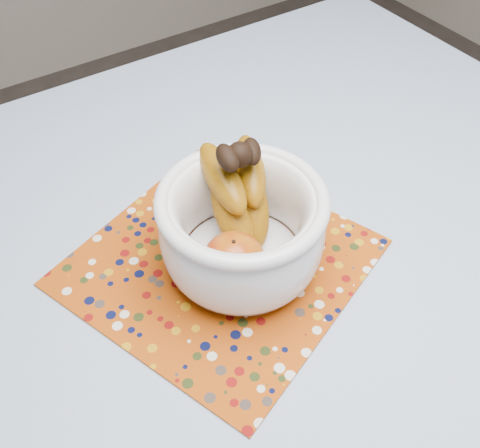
{
  "coord_description": "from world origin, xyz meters",
  "views": [
    {
      "loc": [
        -0.38,
        -0.39,
        1.41
      ],
      "look_at": [
        -0.09,
        0.06,
        0.85
      ],
      "focal_mm": 42.0,
      "sensor_mm": 36.0,
      "label": 1
    }
  ],
  "objects": [
    {
      "name": "placemat",
      "position": [
        -0.12,
        0.08,
        0.76
      ],
      "size": [
        0.49,
        0.49,
        0.0
      ],
      "primitive_type": "cube",
      "rotation": [
        0.0,
        0.0,
        0.36
      ],
      "color": "#983B08",
      "rests_on": "tablecloth"
    },
    {
      "name": "tablecloth",
      "position": [
        0.0,
        0.0,
        0.76
      ],
      "size": [
        1.32,
        1.32,
        0.01
      ],
      "primitive_type": "cube",
      "color": "#6584A9",
      "rests_on": "table"
    },
    {
      "name": "table",
      "position": [
        0.0,
        0.0,
        0.67
      ],
      "size": [
        1.2,
        1.2,
        0.75
      ],
      "color": "brown",
      "rests_on": "ground"
    },
    {
      "name": "fruit_bowl",
      "position": [
        -0.08,
        0.06,
        0.85
      ],
      "size": [
        0.24,
        0.25,
        0.2
      ],
      "color": "white",
      "rests_on": "placemat"
    }
  ]
}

